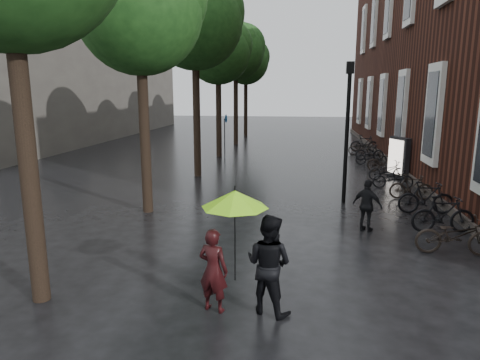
% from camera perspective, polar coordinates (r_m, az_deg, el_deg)
% --- Properties ---
extents(ground, '(120.00, 120.00, 0.00)m').
position_cam_1_polar(ground, '(6.98, 0.88, -21.48)').
color(ground, black).
extents(bg_building, '(16.00, 30.00, 14.00)m').
position_cam_1_polar(bg_building, '(40.84, -26.75, 15.06)').
color(bg_building, '#47423D').
rests_on(bg_building, ground).
extents(street_trees, '(4.33, 34.03, 8.91)m').
position_cam_1_polar(street_trees, '(22.35, -4.38, 18.23)').
color(street_trees, black).
rests_on(street_trees, ground).
extents(person_burgundy, '(0.63, 0.50, 1.52)m').
position_cam_1_polar(person_burgundy, '(7.66, -3.59, -11.89)').
color(person_burgundy, black).
rests_on(person_burgundy, ground).
extents(person_black, '(1.07, 0.97, 1.78)m').
position_cam_1_polar(person_black, '(7.57, 3.84, -11.12)').
color(person_black, black).
rests_on(person_black, ground).
extents(lime_umbrella, '(1.16, 1.16, 1.70)m').
position_cam_1_polar(lime_umbrella, '(7.20, -0.69, -2.55)').
color(lime_umbrella, black).
rests_on(lime_umbrella, ground).
extents(pedestrian_walking, '(0.91, 0.77, 1.46)m').
position_cam_1_polar(pedestrian_walking, '(12.30, 16.61, -3.29)').
color(pedestrian_walking, black).
rests_on(pedestrian_walking, ground).
extents(parked_bicycles, '(2.16, 18.45, 1.05)m').
position_cam_1_polar(parked_bicycles, '(19.61, 19.30, 1.27)').
color(parked_bicycles, black).
rests_on(parked_bicycles, ground).
extents(ad_lightbox, '(0.28, 1.22, 1.84)m').
position_cam_1_polar(ad_lightbox, '(20.24, 20.38, 2.81)').
color(ad_lightbox, black).
rests_on(ad_lightbox, ground).
extents(lamp_post, '(0.25, 0.25, 4.77)m').
position_cam_1_polar(lamp_post, '(14.94, 14.15, 7.87)').
color(lamp_post, black).
rests_on(lamp_post, ground).
extents(cycle_sign, '(0.13, 0.46, 2.51)m').
position_cam_1_polar(cycle_sign, '(24.58, -1.98, 6.74)').
color(cycle_sign, '#262628').
rests_on(cycle_sign, ground).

